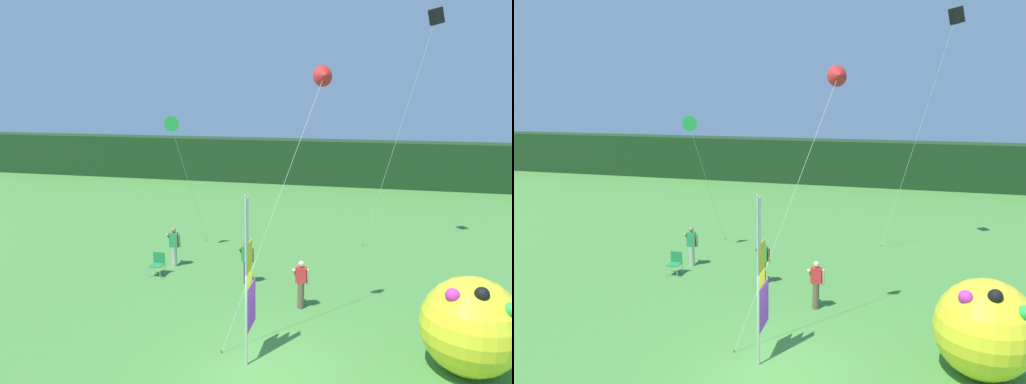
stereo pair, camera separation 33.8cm
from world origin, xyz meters
The scene contains 11 objects.
ground_plane centered at (0.00, 0.00, 0.00)m, with size 120.00×120.00×0.00m, color #478438.
distant_treeline centered at (0.00, 26.69, 1.73)m, with size 80.00×2.40×3.45m, color #193819.
banner_flag centered at (-0.52, 0.38, 2.21)m, with size 0.06×1.03×4.61m.
person_near_banner centered at (-5.27, 6.58, 0.89)m, with size 0.55×0.48×1.66m.
person_mid_field centered at (-1.90, 5.46, 0.90)m, with size 0.55×0.48×1.69m.
person_far_left centered at (0.39, 3.83, 0.89)m, with size 0.55×0.48×1.66m.
inflatable_balloon centered at (5.10, 1.10, 1.27)m, with size 2.53×2.53×2.56m.
folding_chair centered at (-5.52, 5.51, 0.51)m, with size 0.51×0.51×0.89m.
kite_green_delta_0 centered at (-5.81, 7.93, 5.75)m, with size 1.04×2.65×6.13m.
kite_black_box_1 centered at (4.85, 11.23, 10.14)m, with size 2.95×0.66×10.58m.
kite_red_delta_2 centered at (1.06, 2.57, 7.47)m, with size 2.77×2.38×7.84m.
Camera 1 is at (2.37, -11.06, 7.05)m, focal length 33.68 mm.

